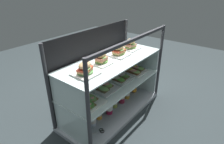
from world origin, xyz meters
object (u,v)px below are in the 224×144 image
object	(u,v)px
kitchen_scissors	(99,132)
juice_bottle_back_center	(99,112)
juice_bottle_front_middle	(122,95)
plated_roll_sandwich_right_of_center	(119,51)
orange_fruit_near_left_post	(127,87)
open_sandwich_tray_right_of_center	(118,77)
juice_bottle_front_fourth	(84,125)
open_sandwich_tray_mid_left	(102,86)
juice_bottle_back_left	(115,101)
juice_bottle_near_post	(93,118)
plated_roll_sandwich_center	(101,60)
open_sandwich_tray_near_left_corner	(134,70)
juice_bottle_tucked_behind	(127,92)
plated_roll_sandwich_mid_right	(85,70)
juice_bottle_back_right	(109,106)
plated_roll_sandwich_near_right_corner	(131,45)
orange_fruit_beside_bottles	(134,90)
open_sandwich_tray_near_right_corner	(86,100)

from	to	relation	value
kitchen_scissors	juice_bottle_back_center	bearing A→B (deg)	40.80
juice_bottle_back_center	juice_bottle_front_middle	xyz separation A→B (m)	(0.38, -0.02, 0.02)
plated_roll_sandwich_right_of_center	orange_fruit_near_left_post	size ratio (longest dim) A/B	2.32
open_sandwich_tray_right_of_center	juice_bottle_front_fourth	distance (m)	0.64
kitchen_scissors	plated_roll_sandwich_right_of_center	bearing A→B (deg)	16.28
plated_roll_sandwich_right_of_center	open_sandwich_tray_mid_left	size ratio (longest dim) A/B	0.65
open_sandwich_tray_right_of_center	juice_bottle_back_left	world-z (taller)	open_sandwich_tray_right_of_center
juice_bottle_near_post	orange_fruit_near_left_post	world-z (taller)	juice_bottle_near_post
kitchen_scissors	open_sandwich_tray_mid_left	bearing A→B (deg)	33.39
plated_roll_sandwich_center	open_sandwich_tray_right_of_center	world-z (taller)	plated_roll_sandwich_center
plated_roll_sandwich_right_of_center	juice_bottle_near_post	bearing A→B (deg)	-175.39
juice_bottle_near_post	juice_bottle_front_middle	world-z (taller)	juice_bottle_front_middle
plated_roll_sandwich_right_of_center	open_sandwich_tray_near_left_corner	world-z (taller)	plated_roll_sandwich_right_of_center
juice_bottle_back_left	orange_fruit_near_left_post	distance (m)	0.40
open_sandwich_tray_near_left_corner	juice_bottle_front_middle	bearing A→B (deg)	179.81
open_sandwich_tray_mid_left	juice_bottle_back_center	xyz separation A→B (m)	(-0.09, -0.03, -0.25)
juice_bottle_front_fourth	plated_roll_sandwich_center	bearing A→B (deg)	8.03
juice_bottle_tucked_behind	orange_fruit_near_left_post	xyz separation A→B (m)	(0.15, 0.11, -0.04)
plated_roll_sandwich_mid_right	juice_bottle_back_right	bearing A→B (deg)	-1.17
plated_roll_sandwich_near_right_corner	plated_roll_sandwich_right_of_center	bearing A→B (deg)	-175.60
juice_bottle_back_left	juice_bottle_tucked_behind	xyz separation A→B (m)	(0.23, -0.01, 0.00)
plated_roll_sandwich_near_right_corner	open_sandwich_tray_near_left_corner	xyz separation A→B (m)	(0.00, -0.06, -0.30)
plated_roll_sandwich_right_of_center	open_sandwich_tray_near_left_corner	bearing A→B (deg)	-8.53
orange_fruit_beside_bottles	juice_bottle_front_fourth	bearing A→B (deg)	-179.15
juice_bottle_back_left	plated_roll_sandwich_near_right_corner	bearing A→B (deg)	7.58
juice_bottle_front_fourth	juice_bottle_back_center	bearing A→B (deg)	5.62
juice_bottle_back_right	open_sandwich_tray_mid_left	bearing A→B (deg)	127.55
juice_bottle_back_left	orange_fruit_beside_bottles	bearing A→B (deg)	-0.46
juice_bottle_back_left	open_sandwich_tray_right_of_center	bearing A→B (deg)	15.63
plated_roll_sandwich_mid_right	open_sandwich_tray_mid_left	bearing A→B (deg)	11.01
open_sandwich_tray_mid_left	plated_roll_sandwich_near_right_corner	bearing A→B (deg)	1.18
juice_bottle_back_right	juice_bottle_back_left	xyz separation A→B (m)	(0.13, 0.02, -0.02)
open_sandwich_tray_mid_left	juice_bottle_near_post	distance (m)	0.33
juice_bottle_back_left	juice_bottle_front_middle	world-z (taller)	juice_bottle_front_middle
plated_roll_sandwich_right_of_center	juice_bottle_front_fourth	world-z (taller)	plated_roll_sandwich_right_of_center
plated_roll_sandwich_mid_right	open_sandwich_tray_near_left_corner	xyz separation A→B (m)	(0.78, 0.00, -0.30)
juice_bottle_front_middle	kitchen_scissors	distance (m)	0.55
open_sandwich_tray_mid_left	orange_fruit_near_left_post	world-z (taller)	open_sandwich_tray_mid_left
plated_roll_sandwich_right_of_center	juice_bottle_front_middle	distance (m)	0.53
juice_bottle_near_post	orange_fruit_near_left_post	size ratio (longest dim) A/B	2.48
juice_bottle_front_fourth	juice_bottle_front_middle	bearing A→B (deg)	0.60
plated_roll_sandwich_near_right_corner	juice_bottle_near_post	distance (m)	0.91
open_sandwich_tray_right_of_center	orange_fruit_beside_bottles	world-z (taller)	open_sandwich_tray_right_of_center
open_sandwich_tray_near_right_corner	juice_bottle_back_right	bearing A→B (deg)	-0.63
open_sandwich_tray_near_right_corner	kitchen_scissors	world-z (taller)	open_sandwich_tray_near_right_corner
plated_roll_sandwich_mid_right	plated_roll_sandwich_near_right_corner	distance (m)	0.78
plated_roll_sandwich_center	kitchen_scissors	bearing A→B (deg)	-147.17
juice_bottle_back_right	juice_bottle_tucked_behind	xyz separation A→B (m)	(0.36, 0.01, -0.01)
open_sandwich_tray_near_left_corner	orange_fruit_beside_bottles	xyz separation A→B (m)	(0.05, 0.01, -0.30)
juice_bottle_back_center	juice_bottle_front_fourth	bearing A→B (deg)	-174.38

